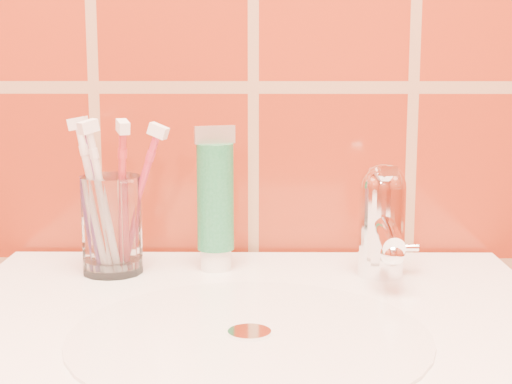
{
  "coord_description": "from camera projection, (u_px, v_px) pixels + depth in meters",
  "views": [
    {
      "loc": [
        0.01,
        0.3,
        1.08
      ],
      "look_at": [
        0.0,
        1.08,
        0.94
      ],
      "focal_mm": 55.0,
      "sensor_mm": 36.0,
      "label": 1
    }
  ],
  "objects": [
    {
      "name": "toothpaste_tube",
      "position": [
        215.0,
        203.0,
        0.83
      ],
      "size": [
        0.04,
        0.04,
        0.16
      ],
      "rotation": [
        0.0,
        0.0,
        0.34
      ],
      "color": "white",
      "rests_on": "pedestal_sink"
    },
    {
      "name": "faucet",
      "position": [
        383.0,
        217.0,
        0.81
      ],
      "size": [
        0.05,
        0.11,
        0.12
      ],
      "color": "white",
      "rests_on": "pedestal_sink"
    },
    {
      "name": "toothbrush_3",
      "position": [
        122.0,
        199.0,
        0.81
      ],
      "size": [
        0.06,
        0.09,
        0.18
      ],
      "primitive_type": null,
      "rotation": [
        0.19,
        0.0,
        0.4
      ],
      "color": "#B1262B",
      "rests_on": "glass_tumbler"
    },
    {
      "name": "toothbrush_2",
      "position": [
        137.0,
        200.0,
        0.82
      ],
      "size": [
        0.11,
        0.1,
        0.17
      ],
      "primitive_type": null,
      "rotation": [
        0.35,
        0.0,
        1.25
      ],
      "color": "#B3263E",
      "rests_on": "glass_tumbler"
    },
    {
      "name": "toothbrush_1",
      "position": [
        94.0,
        197.0,
        0.81
      ],
      "size": [
        0.07,
        0.06,
        0.18
      ],
      "primitive_type": null,
      "rotation": [
        0.19,
        0.0,
        -1.78
      ],
      "color": "white",
      "rests_on": "glass_tumbler"
    },
    {
      "name": "toothbrush_0",
      "position": [
        95.0,
        198.0,
        0.83
      ],
      "size": [
        0.09,
        0.11,
        0.17
      ],
      "primitive_type": null,
      "rotation": [
        0.28,
        0.0,
        -2.57
      ],
      "color": "#71418C",
      "rests_on": "glass_tumbler"
    },
    {
      "name": "glass_tumbler",
      "position": [
        111.0,
        225.0,
        0.83
      ],
      "size": [
        0.08,
        0.08,
        0.1
      ],
      "primitive_type": "cylinder",
      "rotation": [
        0.0,
        0.0,
        -0.39
      ],
      "color": "white",
      "rests_on": "pedestal_sink"
    },
    {
      "name": "toothbrush_4",
      "position": [
        103.0,
        200.0,
        0.8
      ],
      "size": [
        0.09,
        0.09,
        0.18
      ],
      "primitive_type": null,
      "rotation": [
        0.19,
        0.0,
        -0.79
      ],
      "color": "silver",
      "rests_on": "glass_tumbler"
    }
  ]
}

